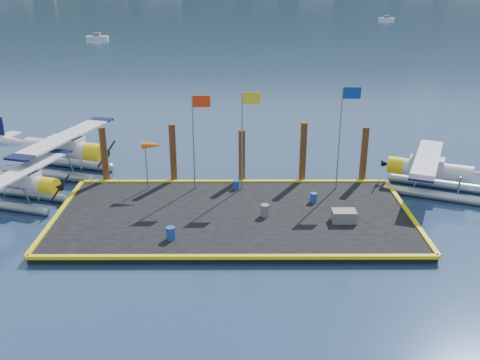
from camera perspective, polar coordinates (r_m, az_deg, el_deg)
The scene contains 20 objects.
ground at distance 30.75m, azimuth -0.68°, elevation -4.28°, with size 4000.00×4000.00×0.00m, color navy.
dock at distance 30.66m, azimuth -0.68°, elevation -3.94°, with size 20.00×10.00×0.40m, color black.
dock_bumpers at distance 30.54m, azimuth -0.68°, elevation -3.45°, with size 20.25×10.25×0.18m, color yellow, non-canonical shape.
seaplane_b at distance 34.89m, azimuth -22.44°, elevation -0.44°, with size 7.86×8.41×3.01m.
seaplane_c at distance 39.30m, azimuth -18.48°, elevation 2.90°, with size 9.71×10.40×3.72m.
seaplane_d at distance 36.11m, azimuth 19.79°, elevation 0.79°, with size 8.39×8.83×3.22m.
drum_1 at distance 30.18m, azimuth 2.67°, elevation -3.25°, with size 0.49×0.49×0.69m, color #59585D.
drum_2 at distance 32.28m, azimuth 7.84°, elevation -1.87°, with size 0.41×0.41×0.57m, color navy.
drum_3 at distance 27.83m, azimuth -7.41°, elevation -5.65°, with size 0.48×0.48×0.68m, color navy.
drum_5 at distance 33.94m, azimuth -0.44°, elevation -0.50°, with size 0.39×0.39×0.55m, color navy.
crate at distance 30.05m, azimuth 11.01°, elevation -3.79°, with size 1.32×0.88×0.66m, color #59585D.
flagpole_red at distance 32.87m, azimuth -4.68°, elevation 5.55°, with size 1.14×0.08×6.00m.
flagpole_yellow at distance 32.74m, azimuth 0.58°, elevation 5.77°, with size 1.14×0.08×6.20m.
flagpole_blue at distance 33.31m, azimuth 11.00°, elevation 5.96°, with size 1.14×0.08×6.50m.
windsock at distance 33.53m, azimuth -9.29°, elevation 3.57°, with size 1.40×0.44×3.12m.
piling_0 at distance 36.09m, azimuth -14.25°, elevation 2.41°, with size 0.44×0.44×4.00m, color #492415.
piling_1 at distance 35.23m, azimuth -7.15°, elevation 2.63°, with size 0.44×0.44×4.20m, color #492415.
piling_2 at distance 35.04m, azimuth 0.20°, elevation 2.34°, with size 0.44×0.44×3.80m, color #492415.
piling_3 at distance 35.21m, azimuth 6.73°, elevation 2.72°, with size 0.44×0.44×4.30m, color #492415.
piling_4 at distance 35.96m, azimuth 13.07°, elevation 2.44°, with size 0.44×0.44×4.00m, color #492415.
Camera 1 is at (0.28, -27.76, 13.22)m, focal length 40.00 mm.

